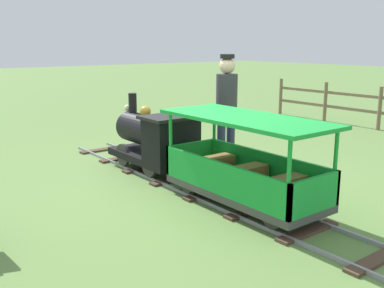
% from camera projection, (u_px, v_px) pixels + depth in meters
% --- Properties ---
extents(ground_plane, '(60.00, 60.00, 0.00)m').
position_uv_depth(ground_plane, '(194.00, 187.00, 5.66)').
color(ground_plane, '#608442').
extents(track, '(0.77, 5.70, 0.04)m').
position_uv_depth(track, '(193.00, 186.00, 5.67)').
color(track, gray).
rests_on(track, ground_plane).
extents(locomotive, '(0.73, 1.45, 1.02)m').
position_uv_depth(locomotive, '(156.00, 138.00, 6.23)').
color(locomotive, black).
rests_on(locomotive, ground_plane).
extents(passenger_car, '(0.83, 2.00, 0.97)m').
position_uv_depth(passenger_car, '(244.00, 170.00, 4.89)').
color(passenger_car, '#3F3F3F').
rests_on(passenger_car, ground_plane).
extents(conductor_person, '(0.30, 0.30, 1.62)m').
position_uv_depth(conductor_person, '(227.00, 102.00, 6.34)').
color(conductor_person, '#282D47').
rests_on(conductor_person, ground_plane).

